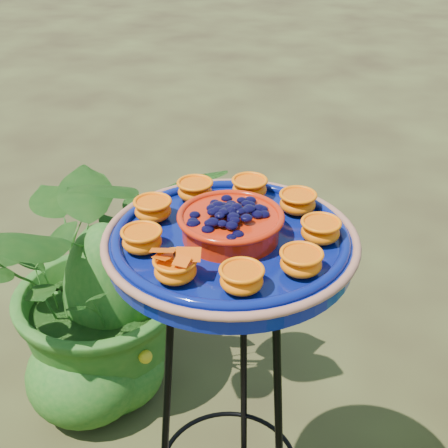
% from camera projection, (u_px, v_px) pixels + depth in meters
% --- Properties ---
extents(tripod_stand, '(0.34, 0.36, 0.89)m').
position_uv_depth(tripod_stand, '(230.00, 393.00, 1.34)').
color(tripod_stand, black).
rests_on(tripod_stand, ground).
extents(feeder_dish, '(0.47, 0.47, 0.11)m').
position_uv_depth(feeder_dish, '(231.00, 238.00, 1.14)').
color(feeder_dish, '#081460').
rests_on(feeder_dish, tripod_stand).
extents(shrub_back_left, '(1.03, 1.00, 0.88)m').
position_uv_depth(shrub_back_left, '(106.00, 269.00, 1.92)').
color(shrub_back_left, '#1A5215').
rests_on(shrub_back_left, ground).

